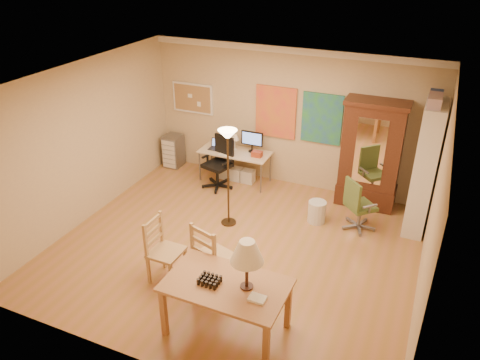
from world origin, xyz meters
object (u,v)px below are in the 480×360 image
at_px(computer_desk, 237,163).
at_px(armoire, 370,161).
at_px(dining_table, 233,276).
at_px(bookshelf, 424,169).
at_px(office_chair_green, 358,216).
at_px(office_chair_black, 219,174).

bearing_deg(computer_desk, armoire, 1.94).
distance_m(dining_table, bookshelf, 3.90).
bearing_deg(office_chair_green, dining_table, -107.63).
height_order(dining_table, armoire, armoire).
bearing_deg(office_chair_green, armoire, 91.90).
bearing_deg(computer_desk, office_chair_black, -119.80).
relative_size(computer_desk, bookshelf, 0.64).
distance_m(computer_desk, office_chair_green, 2.72).
bearing_deg(computer_desk, bookshelf, -5.81).
relative_size(dining_table, armoire, 0.75).
height_order(office_chair_black, office_chair_green, office_chair_black).
xyz_separation_m(office_chair_black, armoire, (2.78, 0.47, 0.59)).
xyz_separation_m(computer_desk, bookshelf, (3.47, -0.35, 0.70)).
bearing_deg(armoire, dining_table, -103.28).
xyz_separation_m(office_chair_black, office_chair_green, (2.81, -0.43, -0.02)).
bearing_deg(bookshelf, office_chair_green, -152.23).
xyz_separation_m(computer_desk, office_chair_green, (2.59, -0.82, -0.14)).
relative_size(office_chair_black, armoire, 0.52).
xyz_separation_m(dining_table, bookshelf, (1.83, 3.44, 0.21)).
bearing_deg(office_chair_black, office_chair_green, -8.73).
bearing_deg(office_chair_black, computer_desk, 60.20).
distance_m(computer_desk, armoire, 2.61).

